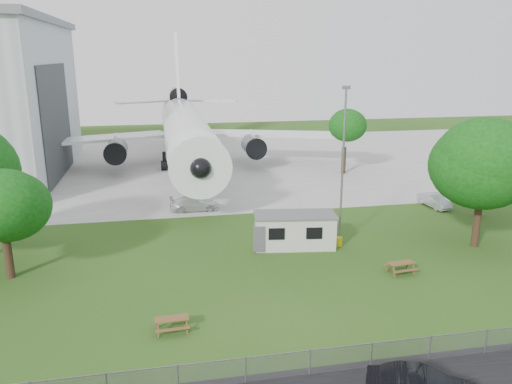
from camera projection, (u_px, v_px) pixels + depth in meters
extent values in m
plane|color=#395E1E|center=(251.00, 286.00, 31.83)|extent=(160.00, 160.00, 0.00)
cube|color=#B7B7B2|center=(200.00, 164.00, 67.78)|extent=(120.00, 46.00, 0.03)
cube|color=#2D3033|center=(57.00, 122.00, 58.14)|extent=(0.16, 16.00, 12.96)
cylinder|color=white|center=(186.00, 131.00, 62.28)|extent=(5.40, 34.00, 5.40)
cone|color=white|center=(198.00, 162.00, 44.30)|extent=(5.40, 5.50, 5.40)
cone|color=white|center=(178.00, 108.00, 81.94)|extent=(4.86, 9.00, 4.86)
cube|color=white|center=(86.00, 140.00, 63.32)|extent=(21.36, 10.77, 0.36)
cube|color=white|center=(277.00, 134.00, 67.94)|extent=(21.36, 10.77, 0.36)
cube|color=white|center=(177.00, 72.00, 80.43)|extent=(0.46, 9.96, 12.17)
cylinder|color=#515459|center=(116.00, 151.00, 60.79)|extent=(2.50, 4.20, 2.50)
cylinder|color=#515459|center=(253.00, 146.00, 63.94)|extent=(2.50, 4.20, 2.50)
cylinder|color=#515459|center=(178.00, 96.00, 80.47)|extent=(2.60, 4.50, 2.60)
cylinder|color=black|center=(196.00, 194.00, 48.65)|extent=(0.36, 0.36, 2.40)
cylinder|color=black|center=(164.00, 161.00, 63.74)|extent=(0.44, 0.44, 2.40)
cylinder|color=black|center=(208.00, 159.00, 64.78)|extent=(0.44, 0.44, 2.40)
cube|color=beige|center=(295.00, 231.00, 38.20)|extent=(6.29, 3.31, 2.50)
cube|color=#59595B|center=(295.00, 215.00, 37.85)|extent=(6.52, 3.54, 0.12)
cylinder|color=gold|center=(339.00, 242.00, 38.50)|extent=(0.50, 0.50, 0.70)
cube|color=gray|center=(289.00, 377.00, 22.84)|extent=(58.00, 0.04, 1.30)
cylinder|color=slate|center=(343.00, 168.00, 37.62)|extent=(0.16, 0.16, 12.00)
cylinder|color=#382619|center=(8.00, 257.00, 32.73)|extent=(0.56, 0.56, 2.98)
sphere|color=#1C6915|center=(1.00, 204.00, 31.77)|extent=(6.06, 6.06, 6.06)
cylinder|color=#382619|center=(477.00, 223.00, 38.08)|extent=(0.56, 0.56, 3.77)
sphere|color=#1C6915|center=(484.00, 164.00, 36.86)|extent=(7.56, 7.56, 7.56)
cylinder|color=#382619|center=(480.00, 199.00, 45.04)|extent=(0.56, 0.56, 3.42)
sphere|color=#1C6915|center=(486.00, 154.00, 43.93)|extent=(6.76, 6.76, 6.76)
cylinder|color=#382619|center=(344.00, 160.00, 61.78)|extent=(0.56, 0.56, 3.30)
sphere|color=#1C6915|center=(345.00, 128.00, 60.71)|extent=(5.26, 5.26, 5.26)
imported|color=#AFB2B7|center=(434.00, 201.00, 48.25)|extent=(1.81, 4.04, 1.29)
imported|color=silver|center=(194.00, 204.00, 47.23)|extent=(4.63, 1.95, 1.33)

